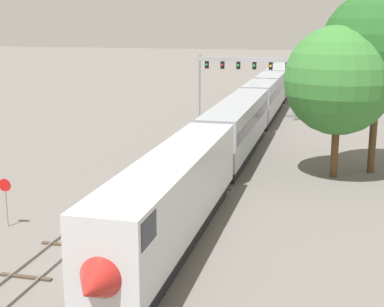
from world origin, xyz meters
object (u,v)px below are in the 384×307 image
Objects in this scene: trackside_tree_left at (339,80)px; stop_sign at (6,196)px; signal_gantry at (246,71)px; trackside_tree_mid at (379,49)px; passenger_train at (254,109)px.

stop_sign is at bearing -139.53° from trackside_tree_left.
signal_gantry reaches higher than stop_sign.
signal_gantry is 4.20× the size of stop_sign.
stop_sign is 28.54m from trackside_tree_mid.
signal_gantry is at bearing 79.01° from stop_sign.
trackside_tree_left is at bearing -66.61° from signal_gantry.
trackside_tree_left is at bearing 40.47° from stop_sign.
stop_sign is at bearing -140.09° from trackside_tree_mid.
trackside_tree_left reaches higher than passenger_train.
stop_sign is at bearing -107.81° from passenger_train.
stop_sign is (-10.00, -31.12, -0.73)m from passenger_train.
trackside_tree_mid is at bearing -59.09° from signal_gantry.
trackside_tree_left is at bearing -61.98° from passenger_train.
signal_gantry is (-2.25, 8.78, 3.05)m from passenger_train.
passenger_train is 9.57m from signal_gantry.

